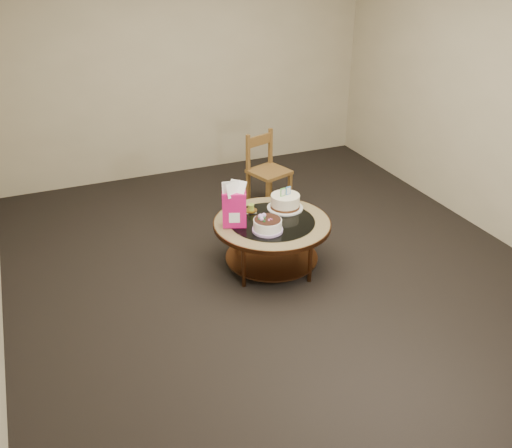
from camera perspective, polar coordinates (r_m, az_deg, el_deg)
name	(u,v)px	position (r m, az deg, el deg)	size (l,w,h in m)	color
ground	(271,266)	(5.14, 1.55, -4.23)	(5.00, 5.00, 0.00)	black
room_walls	(274,97)	(4.52, 1.81, 12.62)	(4.52, 5.02, 2.61)	tan
coffee_table	(272,229)	(4.95, 1.61, -0.51)	(1.02, 1.02, 0.46)	#593019
decorated_cake	(267,226)	(4.73, 1.14, -0.16)	(0.26, 0.26, 0.15)	#B48FCB
cream_cake	(285,202)	(5.11, 2.94, 2.21)	(0.32, 0.32, 0.20)	white
gift_bag	(234,205)	(4.75, -2.19, 1.96)	(0.22, 0.19, 0.40)	#C8125A
pillar_candle	(251,209)	(5.06, -0.51, 1.50)	(0.11, 0.11, 0.08)	#DCB85A
dining_chair	(267,170)	(6.09, 1.11, 5.42)	(0.47, 0.47, 0.80)	brown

